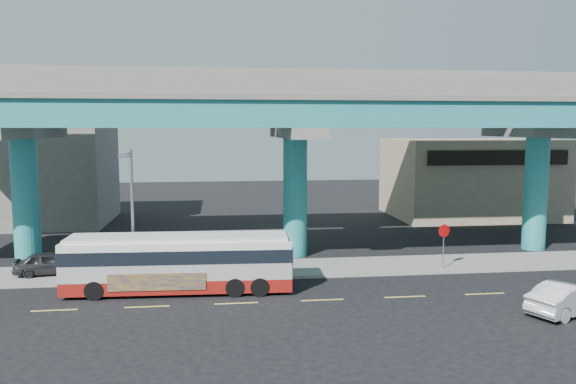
{
  "coord_description": "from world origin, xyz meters",
  "views": [
    {
      "loc": [
        -4.76,
        -25.34,
        7.97
      ],
      "look_at": [
        -1.07,
        4.0,
        4.62
      ],
      "focal_mm": 35.0,
      "sensor_mm": 36.0,
      "label": 1
    }
  ],
  "objects": [
    {
      "name": "lane_markings",
      "position": [
        -0.0,
        -0.3,
        0.01
      ],
      "size": [
        58.0,
        0.12,
        0.01
      ],
      "color": "#D8C64C",
      "rests_on": "ground"
    },
    {
      "name": "sedan",
      "position": [
        10.17,
        -3.54,
        0.7
      ],
      "size": [
        4.71,
        5.36,
        1.4
      ],
      "primitive_type": "imported",
      "rotation": [
        0.0,
        0.0,
        2.0
      ],
      "color": "silver",
      "rests_on": "ground"
    },
    {
      "name": "transit_bus",
      "position": [
        -6.68,
        1.89,
        1.54
      ],
      "size": [
        11.08,
        2.86,
        2.82
      ],
      "rotation": [
        0.0,
        0.0,
        -0.05
      ],
      "color": "maroon",
      "rests_on": "ground"
    },
    {
      "name": "building_beige",
      "position": [
        18.0,
        22.98,
        3.51
      ],
      "size": [
        14.0,
        10.23,
        7.0
      ],
      "color": "tan",
      "rests_on": "ground"
    },
    {
      "name": "street_lamp",
      "position": [
        -9.15,
        3.47,
        4.6
      ],
      "size": [
        0.5,
        2.26,
        6.75
      ],
      "color": "gray",
      "rests_on": "sidewalk"
    },
    {
      "name": "viaduct",
      "position": [
        -0.0,
        9.11,
        9.14
      ],
      "size": [
        52.0,
        12.4,
        11.7
      ],
      "color": "teal",
      "rests_on": "ground"
    },
    {
      "name": "parked_car",
      "position": [
        -13.81,
        5.59,
        0.77
      ],
      "size": [
        2.47,
        4.03,
        1.24
      ],
      "primitive_type": "imported",
      "rotation": [
        0.0,
        0.0,
        1.71
      ],
      "color": "#2A2A2F",
      "rests_on": "sidewalk"
    },
    {
      "name": "ground",
      "position": [
        0.0,
        0.0,
        0.0
      ],
      "size": [
        120.0,
        120.0,
        0.0
      ],
      "primitive_type": "plane",
      "color": "black",
      "rests_on": "ground"
    },
    {
      "name": "stop_sign",
      "position": [
        7.74,
        4.18,
        1.96
      ],
      "size": [
        0.74,
        0.22,
        2.52
      ],
      "rotation": [
        0.0,
        0.0,
        -0.13
      ],
      "color": "gray",
      "rests_on": "sidewalk"
    },
    {
      "name": "building_concrete",
      "position": [
        -20.0,
        24.0,
        4.5
      ],
      "size": [
        12.0,
        10.0,
        9.0
      ],
      "primitive_type": "cube",
      "color": "gray",
      "rests_on": "ground"
    },
    {
      "name": "sidewalk",
      "position": [
        0.0,
        5.5,
        0.07
      ],
      "size": [
        70.0,
        4.0,
        0.15
      ],
      "primitive_type": "cube",
      "color": "gray",
      "rests_on": "ground"
    }
  ]
}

